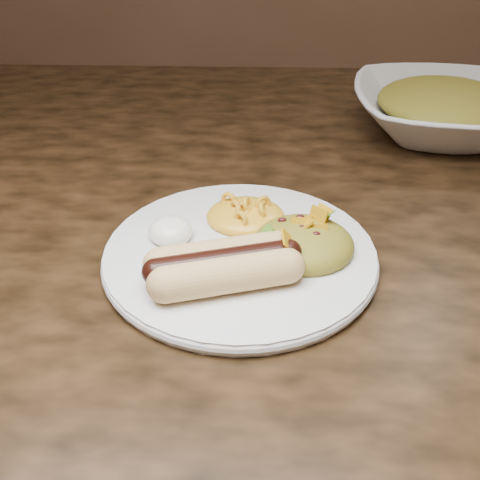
{
  "coord_description": "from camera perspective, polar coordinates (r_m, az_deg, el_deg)",
  "views": [
    {
      "loc": [
        0.11,
        -0.62,
        1.07
      ],
      "look_at": [
        0.1,
        -0.18,
        0.77
      ],
      "focal_mm": 42.0,
      "sensor_mm": 36.0,
      "label": 1
    }
  ],
  "objects": [
    {
      "name": "taco_salad",
      "position": [
        0.54,
        6.52,
        0.49
      ],
      "size": [
        0.1,
        0.09,
        0.04
      ],
      "rotation": [
        0.0,
        0.0,
        0.08
      ],
      "color": "#BF6E21",
      "rests_on": "plate"
    },
    {
      "name": "table",
      "position": [
        0.76,
        -6.77,
        0.33
      ],
      "size": [
        1.6,
        0.9,
        0.75
      ],
      "color": "#442B16",
      "rests_on": "floor"
    },
    {
      "name": "hotdog",
      "position": [
        0.49,
        -1.66,
        -2.52
      ],
      "size": [
        0.12,
        0.09,
        0.03
      ],
      "rotation": [
        0.0,
        0.0,
        0.28
      ],
      "color": "#F2C888",
      "rests_on": "plate"
    },
    {
      "name": "bowl_filling",
      "position": [
        0.86,
        20.4,
        13.25
      ],
      "size": [
        0.25,
        0.25,
        0.05
      ],
      "primitive_type": "ellipsoid",
      "rotation": [
        0.0,
        0.0,
        0.37
      ],
      "color": "#BF6E21",
      "rests_on": "serving_bowl"
    },
    {
      "name": "sour_cream",
      "position": [
        0.55,
        -7.09,
        1.38
      ],
      "size": [
        0.05,
        0.05,
        0.03
      ],
      "primitive_type": "ellipsoid",
      "rotation": [
        0.0,
        0.0,
        0.12
      ],
      "color": "white",
      "rests_on": "plate"
    },
    {
      "name": "mac_and_cheese",
      "position": [
        0.58,
        0.58,
        3.42
      ],
      "size": [
        0.09,
        0.08,
        0.03
      ],
      "primitive_type": "ellipsoid",
      "rotation": [
        0.0,
        0.0,
        0.07
      ],
      "color": "#FCA91A",
      "rests_on": "plate"
    },
    {
      "name": "serving_bowl",
      "position": [
        0.86,
        20.16,
        12.13
      ],
      "size": [
        0.27,
        0.27,
        0.06
      ],
      "primitive_type": "imported",
      "rotation": [
        0.0,
        0.0,
        -0.06
      ],
      "color": "silver",
      "rests_on": "table"
    },
    {
      "name": "plate",
      "position": [
        0.55,
        -0.0,
        -1.47
      ],
      "size": [
        0.34,
        0.34,
        0.01
      ],
      "primitive_type": "cylinder",
      "rotation": [
        0.0,
        0.0,
        0.37
      ],
      "color": "silver",
      "rests_on": "table"
    }
  ]
}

